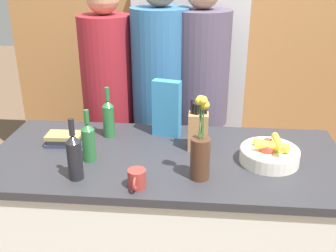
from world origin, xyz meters
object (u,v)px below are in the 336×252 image
Objects in this scene: refrigerator at (190,83)px; flower_vase at (200,151)px; coffee_mug at (137,179)px; bottle_wine at (108,117)px; person_in_blue at (161,99)px; bottle_vinegar at (89,141)px; knife_block at (198,130)px; book_stack at (65,139)px; bottle_oil at (74,156)px; person_at_sink at (109,100)px; fruit_bowl at (270,153)px; person_in_red_tee at (200,100)px; cereal_box at (167,109)px.

flower_vase is (0.10, -1.47, 0.13)m from refrigerator.
flower_vase is at bearing 21.80° from coffee_mug.
person_in_blue is at bearing 62.10° from bottle_wine.
person_in_blue is (0.27, 0.74, -0.03)m from bottle_vinegar.
coffee_mug is (-0.25, -0.41, -0.06)m from knife_block.
knife_block is 0.71× the size of flower_vase.
bottle_vinegar is at bearing -42.79° from book_stack.
flower_vase is 0.56m from bottle_oil.
knife_block is at bearing -31.03° from person_at_sink.
fruit_bowl is 0.88m from bottle_wine.
person_at_sink is at bearing 143.53° from fruit_bowl.
person_at_sink is 0.35m from person_in_blue.
flower_vase is 1.38× the size of bottle_wine.
fruit_bowl is 1.07m from book_stack.
book_stack is 0.72× the size of bottle_wine.
fruit_bowl is at bearing -70.69° from person_in_red_tee.
cereal_box is 0.63m from bottle_oil.
cereal_box is at bearing 112.83° from flower_vase.
cereal_box is at bearing -32.04° from person_at_sink.
bottle_oil is 0.95m from person_at_sink.
bottle_vinegar is (-0.27, 0.23, 0.06)m from coffee_mug.
flower_vase is 3.44× the size of coffee_mug.
bottle_oil is at bearing -165.11° from fruit_bowl.
person_in_red_tee is at bearing 90.09° from knife_block.
cereal_box is 1.11× the size of bottle_wine.
refrigerator is at bearing 94.22° from knife_block.
fruit_bowl is 0.16× the size of person_in_blue.
bottle_vinegar is (-0.53, -0.18, -0.00)m from knife_block.
bottle_wine is 0.69m from person_in_red_tee.
book_stack is at bearing -150.26° from bottle_wine.
refrigerator reaches higher than bottle_oil.
cereal_box is 0.18× the size of person_in_red_tee.
coffee_mug is (-0.08, -0.56, -0.12)m from cereal_box.
book_stack is at bearing 158.02° from flower_vase.
bottle_oil is (-0.54, -0.35, 0.01)m from knife_block.
knife_block is at bearing 33.17° from bottle_oil.
book_stack is (-1.06, 0.11, -0.02)m from fruit_bowl.
person_at_sink reaches higher than fruit_bowl.
bottle_oil is (-0.36, -0.51, -0.04)m from cereal_box.
cereal_box reaches higher than book_stack.
person_in_blue is at bearing 178.34° from person_in_red_tee.
knife_block is 0.24m from cereal_box.
bottle_wine reaches higher than book_stack.
bottle_vinegar is at bearing 167.19° from flower_vase.
knife_block is 2.45× the size of coffee_mug.
person_at_sink reaches higher than knife_block.
person_in_blue reaches higher than person_at_sink.
bottle_vinegar reaches higher than book_stack.
fruit_bowl is at bearing -23.21° from person_at_sink.
person_in_red_tee reaches higher than bottle_vinegar.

